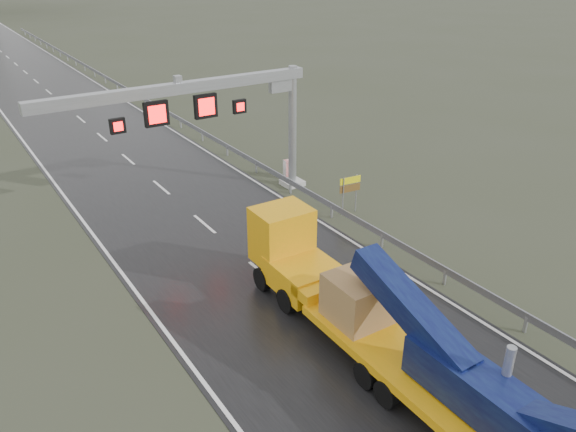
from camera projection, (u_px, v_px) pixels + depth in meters
ground at (429, 415)px, 17.46m from camera, size 400.00×400.00×0.00m
road at (81, 119)px, 47.59m from camera, size 11.00×200.00×0.02m
guardrail at (196, 129)px, 42.79m from camera, size 0.20×140.00×1.40m
sign_gantry at (217, 106)px, 29.64m from camera, size 14.90×1.20×7.42m
heavy_haul_truck at (379, 322)px, 19.14m from camera, size 2.86×17.65×4.13m
exit_sign_pair at (350, 188)px, 30.12m from camera, size 1.26×0.19×2.16m
striped_barrier at (289, 169)px, 35.29m from camera, size 0.74×0.44×1.19m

